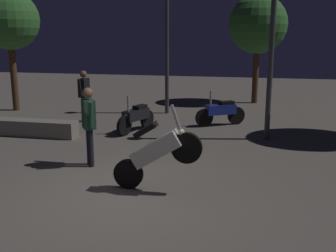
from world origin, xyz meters
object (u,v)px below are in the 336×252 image
object	(u,v)px
person_bystander_far	(84,91)
streetlamp_far	(167,33)
motorcycle_white_foreground	(156,152)
streetlamp_near	(272,30)
motorcycle_blue_parked_left	(221,112)
motorcycle_black_parked_right	(136,117)
person_rider_beside	(89,120)

from	to	relation	value
person_bystander_far	streetlamp_far	distance (m)	3.53
motorcycle_white_foreground	person_bystander_far	xyz separation A→B (m)	(-3.66, 5.31, 0.24)
motorcycle_white_foreground	streetlamp_far	bearing A→B (deg)	102.86
motorcycle_white_foreground	streetlamp_near	size ratio (longest dim) A/B	0.37
motorcycle_blue_parked_left	streetlamp_near	size ratio (longest dim) A/B	0.33
motorcycle_white_foreground	motorcycle_blue_parked_left	distance (m)	5.68
person_bystander_far	streetlamp_near	world-z (taller)	streetlamp_near
motorcycle_white_foreground	streetlamp_near	xyz separation A→B (m)	(2.08, 4.21, 2.16)
person_bystander_far	streetlamp_near	size ratio (longest dim) A/B	0.37
motorcycle_white_foreground	motorcycle_black_parked_right	distance (m)	4.62
motorcycle_blue_parked_left	streetlamp_far	world-z (taller)	streetlamp_far
motorcycle_white_foreground	motorcycle_black_parked_right	bearing A→B (deg)	113.19
person_rider_beside	streetlamp_far	distance (m)	6.38
motorcycle_blue_parked_left	motorcycle_black_parked_right	world-z (taller)	same
motorcycle_black_parked_right	streetlamp_far	world-z (taller)	streetlamp_far
motorcycle_white_foreground	streetlamp_near	bearing A→B (deg)	66.12
motorcycle_black_parked_right	streetlamp_near	distance (m)	4.46
streetlamp_near	streetlamp_far	bearing A→B (deg)	138.48
person_rider_beside	person_bystander_far	size ratio (longest dim) A/B	1.04
motorcycle_black_parked_right	streetlamp_far	distance (m)	3.79
motorcycle_white_foreground	person_rider_beside	xyz separation A→B (m)	(-1.75, 1.13, 0.28)
motorcycle_blue_parked_left	motorcycle_black_parked_right	xyz separation A→B (m)	(-2.35, -1.31, 0.00)
motorcycle_white_foreground	person_rider_beside	size ratio (longest dim) A/B	0.97
person_rider_beside	streetlamp_far	world-z (taller)	streetlamp_far
motorcycle_white_foreground	motorcycle_blue_parked_left	xyz separation A→B (m)	(0.71, 5.63, -0.31)
streetlamp_near	person_bystander_far	bearing A→B (deg)	169.12
motorcycle_white_foreground	person_rider_beside	world-z (taller)	person_rider_beside
motorcycle_blue_parked_left	streetlamp_far	distance (m)	3.54
motorcycle_blue_parked_left	person_rider_beside	world-z (taller)	person_rider_beside
person_rider_beside	motorcycle_black_parked_right	bearing A→B (deg)	53.86
person_rider_beside	streetlamp_far	size ratio (longest dim) A/B	0.39
motorcycle_white_foreground	motorcycle_black_parked_right	world-z (taller)	motorcycle_white_foreground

